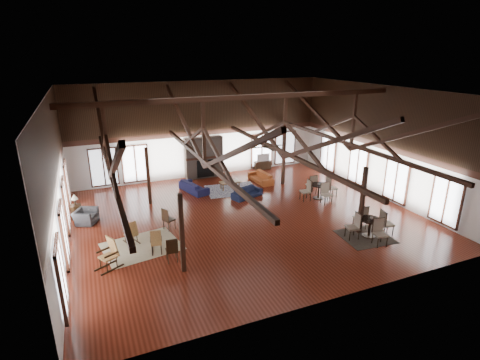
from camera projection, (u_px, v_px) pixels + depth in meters
name	position (u px, v px, depth m)	size (l,w,h in m)	color
floor	(245.00, 217.00, 18.30)	(16.00, 16.00, 0.00)	maroon
ceiling	(246.00, 91.00, 16.35)	(16.00, 14.00, 0.02)	black
wall_back	(201.00, 130.00, 23.43)	(16.00, 0.02, 6.00)	silver
wall_front	(339.00, 215.00, 11.22)	(16.00, 0.02, 6.00)	silver
wall_left	(56.00, 179.00, 14.40)	(0.02, 14.00, 6.00)	silver
wall_right	(381.00, 142.00, 20.24)	(0.02, 14.00, 6.00)	silver
roof_truss	(246.00, 136.00, 16.99)	(15.60, 14.07, 3.14)	black
post_grid	(246.00, 187.00, 17.80)	(8.16, 7.16, 3.05)	black
fireplace	(204.00, 158.00, 23.70)	(2.50, 0.69, 2.60)	#6D5E53
ceiling_fan	(265.00, 146.00, 16.39)	(1.60, 1.60, 0.75)	black
sofa_navy_front	(247.00, 193.00, 20.67)	(1.81, 0.71, 0.53)	#131935
sofa_navy_left	(194.00, 186.00, 21.49)	(0.82, 2.10, 0.61)	#141438
sofa_orange	(261.00, 177.00, 23.10)	(0.78, 1.99, 0.58)	brown
coffee_table	(230.00, 182.00, 21.88)	(1.20, 0.63, 0.45)	brown
vase	(231.00, 180.00, 21.87)	(0.20, 0.20, 0.21)	#B2B2B2
armchair	(86.00, 217.00, 17.52)	(0.89, 1.02, 0.66)	#2F2F32
side_table_lamp	(76.00, 209.00, 18.08)	(0.48, 0.48, 1.21)	black
rocking_chair_a	(132.00, 233.00, 15.61)	(0.67, 0.86, 0.99)	olive
rocking_chair_b	(156.00, 242.00, 14.93)	(0.51, 0.81, 0.97)	olive
rocking_chair_c	(110.00, 253.00, 13.84)	(1.08, 0.89, 1.23)	olive
side_chair_a	(167.00, 218.00, 16.73)	(0.60, 0.60, 1.06)	black
side_chair_b	(172.00, 248.00, 14.14)	(0.46, 0.46, 1.03)	black
cafe_table_near	(370.00, 224.00, 16.18)	(2.22, 2.22, 1.13)	black
cafe_table_far	(319.00, 189.00, 20.40)	(2.16, 2.16, 1.12)	black
cup_near	(372.00, 218.00, 16.09)	(0.13, 0.13, 0.10)	#B2B2B2
cup_far	(319.00, 184.00, 20.23)	(0.14, 0.14, 0.11)	#B2B2B2
tv_console	(262.00, 165.00, 25.62)	(1.16, 0.43, 0.58)	black
television	(263.00, 157.00, 25.45)	(0.90, 0.12, 0.52)	#B2B2B2
rug_tan	(142.00, 246.00, 15.50)	(2.99, 2.35, 0.01)	tan
rug_navy	(232.00, 190.00, 21.86)	(2.93, 2.19, 0.01)	#191B48
rug_dark	(365.00, 236.00, 16.32)	(2.10, 1.91, 0.01)	black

